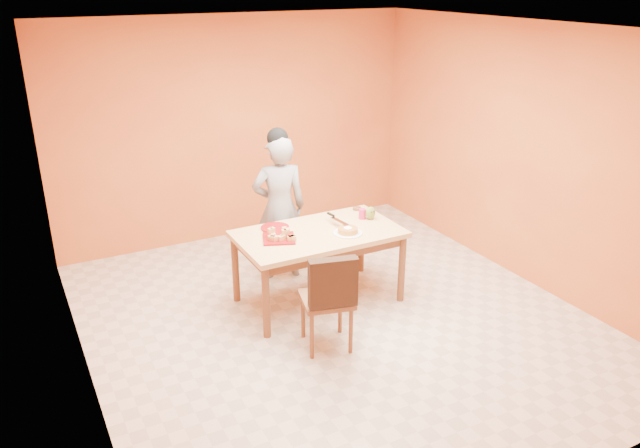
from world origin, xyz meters
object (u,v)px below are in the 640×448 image
person (279,208)px  pastry_platter (279,238)px  sponge_cake (348,230)px  egg_ornament (370,213)px  magenta_glass (362,214)px  dining_chair (328,298)px  checker_tin (357,209)px  dining_table (319,241)px  red_dinner_plate (275,228)px

person → pastry_platter: 0.78m
sponge_cake → egg_ornament: size_ratio=1.45×
pastry_platter → sponge_cake: size_ratio=1.53×
pastry_platter → magenta_glass: size_ratio=2.86×
dining_chair → egg_ornament: 1.31m
dining_chair → sponge_cake: size_ratio=4.84×
person → sponge_cake: bearing=123.4°
dining_chair → checker_tin: (0.97, 1.13, 0.28)m
pastry_platter → magenta_glass: magenta_glass is taller
pastry_platter → sponge_cake: 0.68m
dining_table → person: 0.73m
sponge_cake → dining_table: bearing=143.3°
person → sponge_cake: person is taller
red_dinner_plate → dining_table: bearing=-39.1°
pastry_platter → magenta_glass: bearing=5.2°
magenta_glass → checker_tin: magenta_glass is taller
dining_table → egg_ornament: 0.65m
person → magenta_glass: bearing=150.1°
egg_ornament → person: bearing=115.0°
dining_table → pastry_platter: pastry_platter is taller
egg_ornament → red_dinner_plate: bearing=144.4°
sponge_cake → magenta_glass: magenta_glass is taller
red_dinner_plate → magenta_glass: size_ratio=2.70×
dining_table → person: size_ratio=1.01×
dining_table → dining_chair: dining_chair is taller
person → egg_ornament: 0.98m
dining_table → dining_chair: size_ratio=1.69×
dining_chair → magenta_glass: size_ratio=9.02×
person → magenta_glass: person is taller
red_dinner_plate → egg_ornament: 1.00m
person → red_dinner_plate: (-0.25, -0.44, -0.02)m
person → magenta_glass: (0.66, -0.62, 0.02)m
dining_table → egg_ornament: egg_ornament is taller
sponge_cake → magenta_glass: 0.43m
dining_chair → pastry_platter: dining_chair is taller
person → dining_table: bearing=110.8°
dining_table → checker_tin: checker_tin is taller
red_dinner_plate → checker_tin: checker_tin is taller
egg_ornament → magenta_glass: 0.08m
person → magenta_glass: 0.90m
magenta_glass → checker_tin: 0.27m
person → red_dinner_plate: 0.50m
dining_chair → checker_tin: 1.52m
dining_chair → magenta_glass: (0.88, 0.88, 0.32)m
dining_table → egg_ornament: bearing=4.6°
dining_chair → red_dinner_plate: size_ratio=3.34×
pastry_platter → checker_tin: bearing=17.5°
dining_chair → checker_tin: bearing=63.5°
checker_tin → dining_table: bearing=-151.7°
pastry_platter → egg_ornament: (1.05, 0.04, 0.06)m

